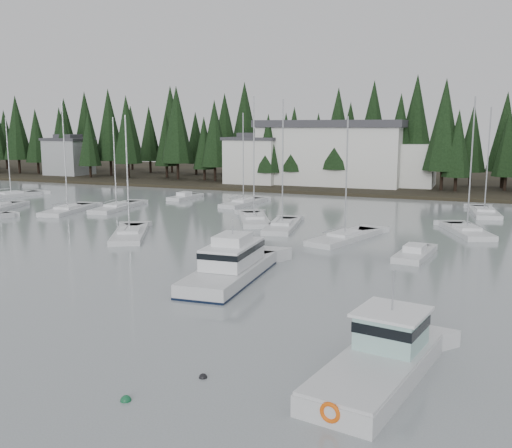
{
  "coord_description": "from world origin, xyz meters",
  "views": [
    {
      "loc": [
        19.91,
        -13.85,
        10.44
      ],
      "look_at": [
        2.66,
        28.83,
        2.5
      ],
      "focal_mm": 40.0,
      "sensor_mm": 36.0,
      "label": 1
    }
  ],
  "objects_px": {
    "cabin_cruiser_center": "(231,269)",
    "sailboat_9": "(130,236)",
    "sailboat_12": "(68,211)",
    "harbor_inn": "(343,154)",
    "sailboat_2": "(345,239)",
    "runabout_1": "(414,255)",
    "sailboat_8": "(0,209)",
    "sailboat_10": "(243,204)",
    "sailboat_11": "(11,196)",
    "sailboat_6": "(254,221)",
    "sailboat_3": "(117,209)",
    "house_west": "(254,159)",
    "sailboat_4": "(467,233)",
    "runabout_3": "(184,198)",
    "sailboat_0": "(484,214)",
    "lobster_boat_teal": "(380,364)",
    "house_far_west": "(69,156)",
    "sailboat_13": "(282,227)"
  },
  "relations": [
    {
      "from": "sailboat_9",
      "to": "sailboat_4",
      "type": "bearing_deg",
      "value": -93.63
    },
    {
      "from": "sailboat_11",
      "to": "house_west",
      "type": "bearing_deg",
      "value": -27.88
    },
    {
      "from": "house_far_west",
      "to": "sailboat_8",
      "type": "xyz_separation_m",
      "value": [
        23.37,
        -41.1,
        -4.33
      ]
    },
    {
      "from": "sailboat_8",
      "to": "sailboat_10",
      "type": "relative_size",
      "value": 0.96
    },
    {
      "from": "sailboat_0",
      "to": "sailboat_12",
      "type": "distance_m",
      "value": 50.55
    },
    {
      "from": "cabin_cruiser_center",
      "to": "sailboat_3",
      "type": "xyz_separation_m",
      "value": [
        -27.39,
        25.07,
        -0.65
      ]
    },
    {
      "from": "sailboat_11",
      "to": "runabout_1",
      "type": "height_order",
      "value": "sailboat_11"
    },
    {
      "from": "sailboat_6",
      "to": "sailboat_12",
      "type": "relative_size",
      "value": 1.01
    },
    {
      "from": "house_west",
      "to": "sailboat_2",
      "type": "distance_m",
      "value": 49.35
    },
    {
      "from": "cabin_cruiser_center",
      "to": "sailboat_0",
      "type": "distance_m",
      "value": 41.21
    },
    {
      "from": "cabin_cruiser_center",
      "to": "sailboat_12",
      "type": "height_order",
      "value": "sailboat_12"
    },
    {
      "from": "lobster_boat_teal",
      "to": "sailboat_0",
      "type": "distance_m",
      "value": 50.03
    },
    {
      "from": "house_west",
      "to": "sailboat_3",
      "type": "distance_m",
      "value": 33.8
    },
    {
      "from": "sailboat_4",
      "to": "sailboat_8",
      "type": "height_order",
      "value": "sailboat_4"
    },
    {
      "from": "sailboat_2",
      "to": "runabout_1",
      "type": "distance_m",
      "value": 8.43
    },
    {
      "from": "cabin_cruiser_center",
      "to": "sailboat_9",
      "type": "relative_size",
      "value": 0.94
    },
    {
      "from": "sailboat_2",
      "to": "sailboat_12",
      "type": "relative_size",
      "value": 0.84
    },
    {
      "from": "house_far_west",
      "to": "cabin_cruiser_center",
      "type": "height_order",
      "value": "house_far_west"
    },
    {
      "from": "sailboat_4",
      "to": "sailboat_9",
      "type": "height_order",
      "value": "sailboat_4"
    },
    {
      "from": "house_west",
      "to": "runabout_3",
      "type": "height_order",
      "value": "house_west"
    },
    {
      "from": "sailboat_3",
      "to": "sailboat_6",
      "type": "height_order",
      "value": "sailboat_6"
    },
    {
      "from": "sailboat_9",
      "to": "sailboat_12",
      "type": "distance_m",
      "value": 19.3
    },
    {
      "from": "harbor_inn",
      "to": "sailboat_12",
      "type": "height_order",
      "value": "sailboat_12"
    },
    {
      "from": "harbor_inn",
      "to": "sailboat_11",
      "type": "bearing_deg",
      "value": -143.82
    },
    {
      "from": "lobster_boat_teal",
      "to": "sailboat_10",
      "type": "bearing_deg",
      "value": 39.61
    },
    {
      "from": "house_west",
      "to": "sailboat_3",
      "type": "relative_size",
      "value": 0.79
    },
    {
      "from": "lobster_boat_teal",
      "to": "sailboat_8",
      "type": "bearing_deg",
      "value": 69.93
    },
    {
      "from": "sailboat_6",
      "to": "runabout_1",
      "type": "bearing_deg",
      "value": -147.74
    },
    {
      "from": "house_far_west",
      "to": "harbor_inn",
      "type": "relative_size",
      "value": 0.29
    },
    {
      "from": "sailboat_2",
      "to": "runabout_3",
      "type": "bearing_deg",
      "value": 70.28
    },
    {
      "from": "sailboat_12",
      "to": "harbor_inn",
      "type": "bearing_deg",
      "value": -41.98
    },
    {
      "from": "runabout_1",
      "to": "runabout_3",
      "type": "xyz_separation_m",
      "value": [
        -35.37,
        25.69,
        0.0
      ]
    },
    {
      "from": "cabin_cruiser_center",
      "to": "sailboat_11",
      "type": "height_order",
      "value": "sailboat_11"
    },
    {
      "from": "sailboat_0",
      "to": "sailboat_9",
      "type": "relative_size",
      "value": 1.1
    },
    {
      "from": "sailboat_10",
      "to": "sailboat_12",
      "type": "height_order",
      "value": "sailboat_12"
    },
    {
      "from": "house_west",
      "to": "sailboat_8",
      "type": "distance_m",
      "value": 43.56
    },
    {
      "from": "sailboat_8",
      "to": "sailboat_9",
      "type": "height_order",
      "value": "sailboat_8"
    },
    {
      "from": "house_west",
      "to": "sailboat_6",
      "type": "distance_m",
      "value": 38.51
    },
    {
      "from": "sailboat_2",
      "to": "sailboat_11",
      "type": "bearing_deg",
      "value": 92.27
    },
    {
      "from": "sailboat_12",
      "to": "sailboat_9",
      "type": "bearing_deg",
      "value": -133.74
    },
    {
      "from": "sailboat_6",
      "to": "sailboat_12",
      "type": "xyz_separation_m",
      "value": [
        -24.01,
        -1.84,
        0.0
      ]
    },
    {
      "from": "sailboat_0",
      "to": "lobster_boat_teal",
      "type": "bearing_deg",
      "value": 167.7
    },
    {
      "from": "house_far_west",
      "to": "runabout_1",
      "type": "distance_m",
      "value": 89.4
    },
    {
      "from": "sailboat_2",
      "to": "sailboat_3",
      "type": "relative_size",
      "value": 0.98
    },
    {
      "from": "sailboat_4",
      "to": "sailboat_13",
      "type": "relative_size",
      "value": 1.01
    },
    {
      "from": "house_far_west",
      "to": "runabout_3",
      "type": "height_order",
      "value": "house_far_west"
    },
    {
      "from": "sailboat_13",
      "to": "lobster_boat_teal",
      "type": "bearing_deg",
      "value": -163.73
    },
    {
      "from": "lobster_boat_teal",
      "to": "sailboat_3",
      "type": "relative_size",
      "value": 0.77
    },
    {
      "from": "sailboat_2",
      "to": "sailboat_3",
      "type": "distance_m",
      "value": 32.66
    },
    {
      "from": "house_far_west",
      "to": "sailboat_12",
      "type": "relative_size",
      "value": 0.6
    }
  ]
}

